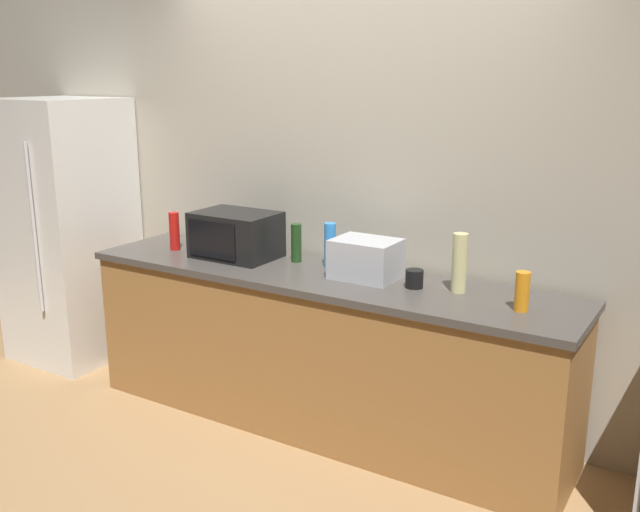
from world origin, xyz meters
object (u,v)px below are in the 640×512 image
bottle_vinegar (459,263)px  refrigerator (68,231)px  bottle_dish_soap (522,291)px  bottle_spray_cleaner (330,245)px  bottle_wine (296,243)px  bottle_hot_sauce (174,231)px  mug_black (414,279)px  microwave (236,235)px  toaster_oven (366,259)px

bottle_vinegar → refrigerator: bearing=-178.4°
bottle_dish_soap → bottle_spray_cleaner: 1.15m
refrigerator → bottle_spray_cleaner: refrigerator is taller
refrigerator → bottle_wine: size_ratio=8.07×
bottle_hot_sauce → mug_black: (1.59, 0.04, -0.07)m
microwave → bottle_spray_cleaner: 0.60m
toaster_oven → bottle_hot_sauce: size_ratio=1.45×
microwave → bottle_vinegar: 1.38m
bottle_spray_cleaner → refrigerator: bearing=-175.9°
refrigerator → bottle_vinegar: refrigerator is taller
microwave → mug_black: bearing=-0.6°
mug_black → toaster_oven: bearing=175.1°
microwave → bottle_spray_cleaner: size_ratio=1.90×
microwave → bottle_vinegar: (1.37, 0.03, 0.01)m
refrigerator → bottle_dish_soap: (3.16, -0.04, 0.09)m
toaster_oven → refrigerator: bearing=-178.5°
bottle_vinegar → bottle_wine: bearing=176.2°
bottle_dish_soap → bottle_spray_cleaner: bearing=170.7°
bottle_hot_sauce → bottle_wine: bottle_hot_sauce is taller
bottle_spray_cleaner → mug_black: (0.57, -0.11, -0.08)m
refrigerator → mug_black: bearing=0.8°
toaster_oven → bottle_vinegar: bottle_vinegar is taller
bottle_wine → mug_black: 0.80m
bottle_dish_soap → bottle_spray_cleaner: bottle_spray_cleaner is taller
bottle_wine → bottle_dish_soap: bottle_wine is taller
toaster_oven → bottle_spray_cleaner: bearing=162.5°
refrigerator → bottle_wine: 1.81m
toaster_oven → bottle_hot_sauce: 1.30m
bottle_wine → bottle_spray_cleaner: 0.23m
microwave → bottle_spray_cleaner: (0.59, 0.10, -0.01)m
bottle_hot_sauce → bottle_spray_cleaner: (1.02, 0.15, 0.01)m
bottle_vinegar → bottle_spray_cleaner: 0.79m
bottle_spray_cleaner → mug_black: bearing=-11.1°
bottle_dish_soap → bottle_wine: bearing=172.2°
toaster_oven → mug_black: bearing=-4.9°
refrigerator → bottle_spray_cleaner: size_ratio=7.11×
toaster_oven → bottle_spray_cleaner: (-0.27, 0.09, 0.02)m
refrigerator → microwave: refrigerator is taller
toaster_oven → bottle_wine: bottle_wine is taller
microwave → bottle_wine: 0.38m
refrigerator → bottle_vinegar: (2.81, 0.08, 0.15)m
bottle_hot_sauce → bottle_dish_soap: (2.16, -0.03, -0.02)m
bottle_hot_sauce → microwave: bearing=7.5°
bottle_hot_sauce → mug_black: 1.59m
bottle_dish_soap → bottle_vinegar: bearing=161.1°
mug_black → bottle_hot_sauce: bearing=-178.4°
bottle_hot_sauce → refrigerator: bearing=179.5°
bottle_wine → mug_black: size_ratio=2.38×
refrigerator → bottle_wine: refrigerator is taller
microwave → bottle_hot_sauce: 0.44m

